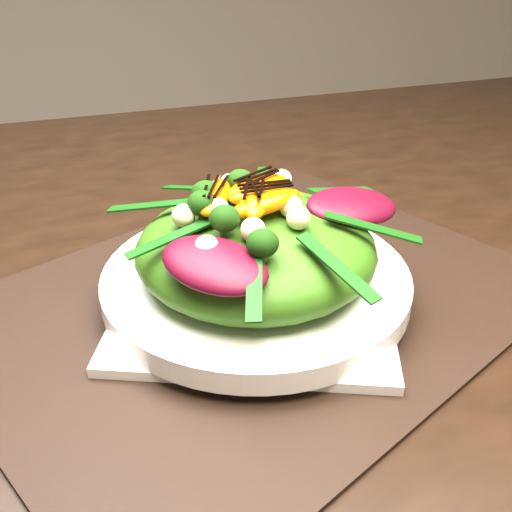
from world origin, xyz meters
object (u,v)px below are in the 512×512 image
object	(u,v)px
dining_table	(242,235)
placemat	(256,300)
lettuce_mound	(256,248)
orange_segment	(228,193)
plate_base	(256,294)
salad_bowl	(256,281)

from	to	relation	value
dining_table	placemat	world-z (taller)	dining_table
lettuce_mound	orange_segment	distance (m)	0.05
plate_base	salad_bowl	bearing A→B (deg)	-90.00
plate_base	placemat	bearing A→B (deg)	-116.57
plate_base	orange_segment	bearing A→B (deg)	118.80
orange_segment	dining_table	bearing A→B (deg)	68.81
orange_segment	plate_base	bearing A→B (deg)	-61.20
dining_table	placemat	size ratio (longest dim) A/B	3.31
dining_table	lettuce_mound	size ratio (longest dim) A/B	7.87
placemat	orange_segment	size ratio (longest dim) A/B	7.86
placemat	salad_bowl	distance (m)	0.02
placemat	lettuce_mound	xyz separation A→B (m)	(0.00, 0.00, 0.05)
salad_bowl	dining_table	bearing A→B (deg)	77.36
dining_table	plate_base	bearing A→B (deg)	-102.64
plate_base	orange_segment	world-z (taller)	orange_segment
lettuce_mound	orange_segment	xyz separation A→B (m)	(-0.02, 0.03, 0.04)
lettuce_mound	salad_bowl	bearing A→B (deg)	90.00
dining_table	lettuce_mound	bearing A→B (deg)	-102.64
lettuce_mound	orange_segment	size ratio (longest dim) A/B	3.31
dining_table	placemat	bearing A→B (deg)	-102.64
salad_bowl	lettuce_mound	xyz separation A→B (m)	(0.00, -0.00, 0.03)
lettuce_mound	orange_segment	world-z (taller)	orange_segment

